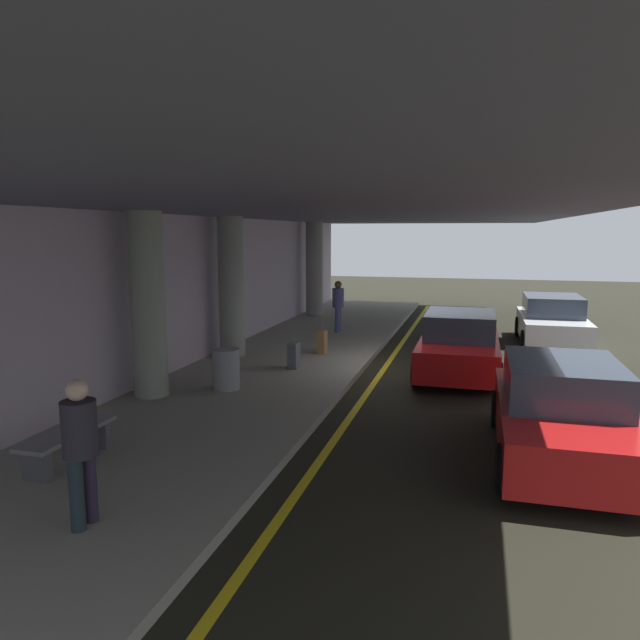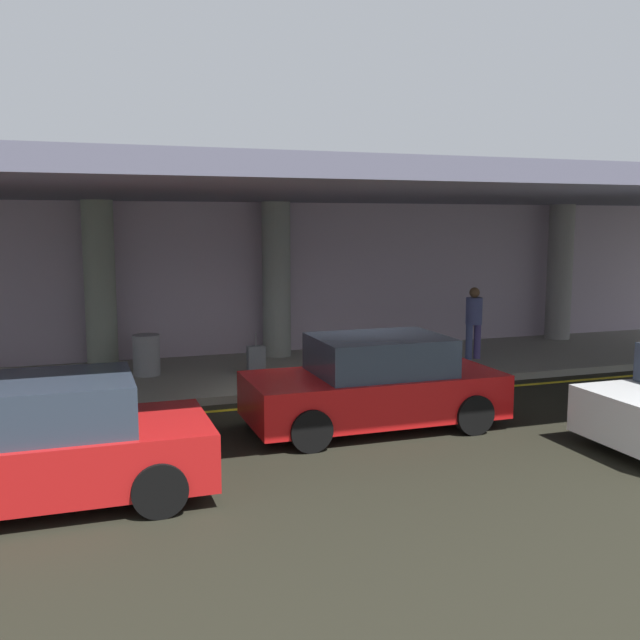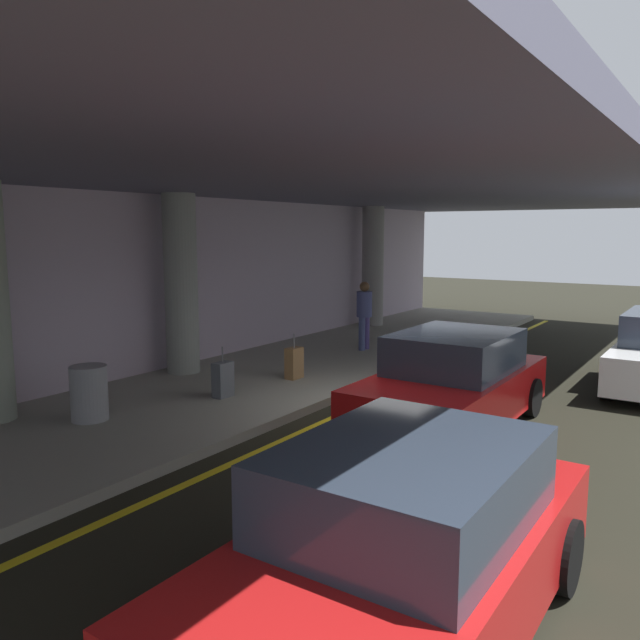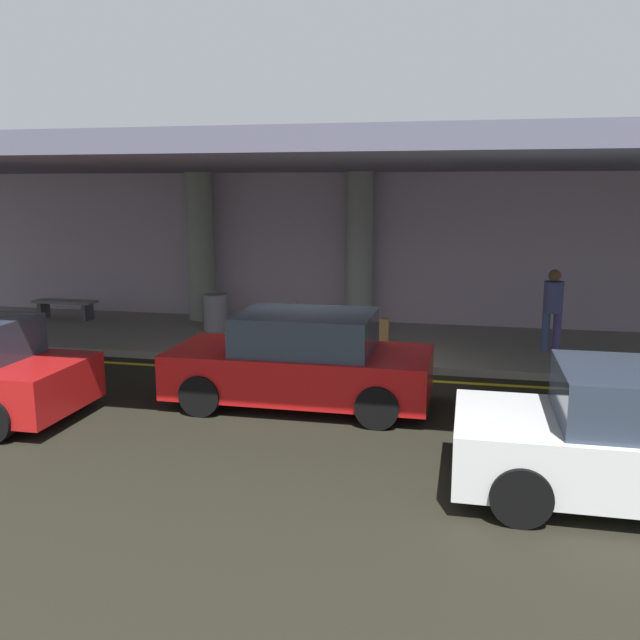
{
  "view_description": "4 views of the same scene",
  "coord_description": "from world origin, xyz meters",
  "px_view_note": "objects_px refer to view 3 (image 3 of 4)",
  "views": [
    {
      "loc": [
        -14.03,
        -1.62,
        3.4
      ],
      "look_at": [
        0.37,
        2.3,
        1.13
      ],
      "focal_mm": 32.6,
      "sensor_mm": 36.0,
      "label": 1
    },
    {
      "loc": [
        -4.46,
        -11.65,
        3.31
      ],
      "look_at": [
        0.34,
        2.42,
        1.28
      ],
      "focal_mm": 40.03,
      "sensor_mm": 36.0,
      "label": 2
    },
    {
      "loc": [
        -8.95,
        -4.82,
        3.04
      ],
      "look_at": [
        0.81,
        1.75,
        1.37
      ],
      "focal_mm": 35.08,
      "sensor_mm": 36.0,
      "label": 3
    },
    {
      "loc": [
        2.56,
        -11.53,
        3.4
      ],
      "look_at": [
        -0.24,
        1.33,
        0.89
      ],
      "focal_mm": 38.61,
      "sensor_mm": 36.0,
      "label": 4
    }
  ],
  "objects_px": {
    "suitcase_upright_primary": "(223,380)",
    "suitcase_upright_secondary": "(294,363)",
    "support_column_center": "(373,266)",
    "trash_bin_steel": "(89,393)",
    "support_column_left_mid": "(181,284)",
    "car_red": "(403,549)",
    "person_waiting_for_ride": "(364,311)",
    "car_red_no2": "(452,383)"
  },
  "relations": [
    {
      "from": "suitcase_upright_primary",
      "to": "suitcase_upright_secondary",
      "type": "height_order",
      "value": "same"
    },
    {
      "from": "support_column_center",
      "to": "trash_bin_steel",
      "type": "height_order",
      "value": "support_column_center"
    },
    {
      "from": "support_column_center",
      "to": "suitcase_upright_primary",
      "type": "xyz_separation_m",
      "value": [
        -9.01,
        -2.03,
        -1.51
      ]
    },
    {
      "from": "support_column_center",
      "to": "trash_bin_steel",
      "type": "relative_size",
      "value": 4.29
    },
    {
      "from": "suitcase_upright_secondary",
      "to": "suitcase_upright_primary",
      "type": "bearing_deg",
      "value": 170.76
    },
    {
      "from": "support_column_center",
      "to": "support_column_left_mid",
      "type": "bearing_deg",
      "value": 180.0
    },
    {
      "from": "support_column_center",
      "to": "car_red",
      "type": "relative_size",
      "value": 0.89
    },
    {
      "from": "support_column_left_mid",
      "to": "support_column_center",
      "type": "relative_size",
      "value": 1.0
    },
    {
      "from": "person_waiting_for_ride",
      "to": "suitcase_upright_primary",
      "type": "xyz_separation_m",
      "value": [
        -5.25,
        -0.16,
        -0.65
      ]
    },
    {
      "from": "support_column_left_mid",
      "to": "trash_bin_steel",
      "type": "relative_size",
      "value": 4.29
    },
    {
      "from": "support_column_left_mid",
      "to": "person_waiting_for_ride",
      "type": "bearing_deg",
      "value": -23.86
    },
    {
      "from": "car_red",
      "to": "trash_bin_steel",
      "type": "bearing_deg",
      "value": 76.19
    },
    {
      "from": "person_waiting_for_ride",
      "to": "trash_bin_steel",
      "type": "bearing_deg",
      "value": 40.91
    },
    {
      "from": "support_column_left_mid",
      "to": "support_column_center",
      "type": "xyz_separation_m",
      "value": [
        8.0,
        0.0,
        0.0
      ]
    },
    {
      "from": "car_red",
      "to": "trash_bin_steel",
      "type": "relative_size",
      "value": 4.82
    },
    {
      "from": "support_column_left_mid",
      "to": "suitcase_upright_secondary",
      "type": "xyz_separation_m",
      "value": [
        0.82,
        -2.25,
        -1.51
      ]
    },
    {
      "from": "suitcase_upright_primary",
      "to": "person_waiting_for_ride",
      "type": "bearing_deg",
      "value": 27.92
    },
    {
      "from": "support_column_left_mid",
      "to": "person_waiting_for_ride",
      "type": "height_order",
      "value": "support_column_left_mid"
    },
    {
      "from": "car_red",
      "to": "person_waiting_for_ride",
      "type": "relative_size",
      "value": 2.44
    },
    {
      "from": "suitcase_upright_primary",
      "to": "suitcase_upright_secondary",
      "type": "bearing_deg",
      "value": 19.52
    },
    {
      "from": "support_column_left_mid",
      "to": "car_red_no2",
      "type": "height_order",
      "value": "support_column_left_mid"
    },
    {
      "from": "suitcase_upright_secondary",
      "to": "person_waiting_for_ride",
      "type": "bearing_deg",
      "value": 3.64
    },
    {
      "from": "person_waiting_for_ride",
      "to": "suitcase_upright_secondary",
      "type": "distance_m",
      "value": 3.5
    },
    {
      "from": "car_red_no2",
      "to": "suitcase_upright_primary",
      "type": "height_order",
      "value": "car_red_no2"
    },
    {
      "from": "car_red",
      "to": "trash_bin_steel",
      "type": "xyz_separation_m",
      "value": [
        1.84,
        6.27,
        -0.14
      ]
    },
    {
      "from": "car_red",
      "to": "car_red_no2",
      "type": "relative_size",
      "value": 1.0
    },
    {
      "from": "suitcase_upright_secondary",
      "to": "support_column_left_mid",
      "type": "bearing_deg",
      "value": 107.37
    },
    {
      "from": "support_column_center",
      "to": "person_waiting_for_ride",
      "type": "xyz_separation_m",
      "value": [
        -3.76,
        -1.87,
        -0.86
      ]
    },
    {
      "from": "suitcase_upright_primary",
      "to": "suitcase_upright_secondary",
      "type": "xyz_separation_m",
      "value": [
        1.83,
        -0.21,
        0.0
      ]
    },
    {
      "from": "car_red_no2",
      "to": "person_waiting_for_ride",
      "type": "height_order",
      "value": "person_waiting_for_ride"
    },
    {
      "from": "support_column_center",
      "to": "suitcase_upright_primary",
      "type": "bearing_deg",
      "value": -167.27
    },
    {
      "from": "support_column_left_mid",
      "to": "car_red",
      "type": "height_order",
      "value": "support_column_left_mid"
    },
    {
      "from": "support_column_center",
      "to": "car_red_no2",
      "type": "bearing_deg",
      "value": -143.63
    },
    {
      "from": "support_column_center",
      "to": "car_red_no2",
      "type": "distance_m",
      "value": 9.98
    },
    {
      "from": "car_red",
      "to": "trash_bin_steel",
      "type": "height_order",
      "value": "car_red"
    },
    {
      "from": "car_red_no2",
      "to": "suitcase_upright_secondary",
      "type": "bearing_deg",
      "value": -103.08
    },
    {
      "from": "car_red",
      "to": "support_column_center",
      "type": "bearing_deg",
      "value": 32.59
    },
    {
      "from": "suitcase_upright_primary",
      "to": "support_column_left_mid",
      "type": "bearing_deg",
      "value": 89.76
    },
    {
      "from": "car_red_no2",
      "to": "person_waiting_for_ride",
      "type": "bearing_deg",
      "value": -137.27
    },
    {
      "from": "car_red",
      "to": "suitcase_upright_secondary",
      "type": "height_order",
      "value": "car_red"
    },
    {
      "from": "trash_bin_steel",
      "to": "suitcase_upright_primary",
      "type": "bearing_deg",
      "value": -19.96
    },
    {
      "from": "support_column_left_mid",
      "to": "trash_bin_steel",
      "type": "bearing_deg",
      "value": -158.45
    }
  ]
}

